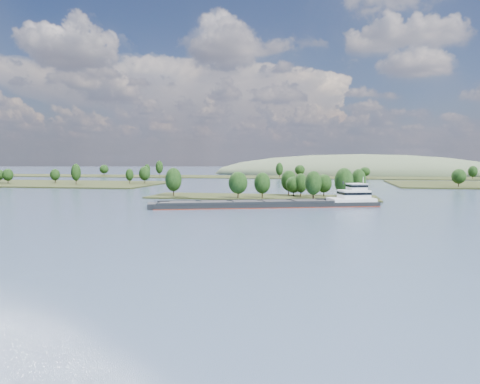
# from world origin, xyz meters

# --- Properties ---
(ground) EXTENTS (1800.00, 1800.00, 0.00)m
(ground) POSITION_xyz_m (0.00, 120.00, 0.00)
(ground) COLOR #34445A
(ground) RESTS_ON ground
(tree_island) EXTENTS (100.00, 31.01, 14.16)m
(tree_island) POSITION_xyz_m (5.94, 177.89, 4.06)
(tree_island) COLOR black
(tree_island) RESTS_ON ground
(back_shoreline) EXTENTS (900.00, 60.00, 15.87)m
(back_shoreline) POSITION_xyz_m (9.41, 399.79, 0.73)
(back_shoreline) COLOR black
(back_shoreline) RESTS_ON ground
(hill_west) EXTENTS (320.00, 160.00, 44.00)m
(hill_west) POSITION_xyz_m (60.00, 500.00, 0.00)
(hill_west) COLOR #445339
(hill_west) RESTS_ON ground
(cargo_barge) EXTENTS (81.24, 35.95, 11.17)m
(cargo_barge) POSITION_xyz_m (12.35, 142.73, 1.41)
(cargo_barge) COLOR black
(cargo_barge) RESTS_ON ground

